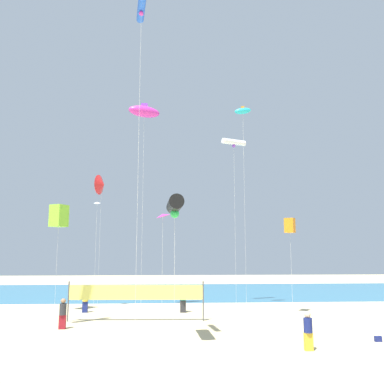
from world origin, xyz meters
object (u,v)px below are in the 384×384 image
at_px(kite_orange_box, 290,226).
at_px(beachgoer_navy_shirt, 308,330).
at_px(beachgoer_teal_shirt, 183,298).
at_px(volleyball_net, 136,294).
at_px(kite_black_tube, 175,205).
at_px(kite_red_delta, 101,185).
at_px(beachgoer_mustard_shirt, 85,300).
at_px(kite_magenta_inflatable, 144,112).
at_px(beach_handbag, 378,339).
at_px(kite_lime_box, 59,216).
at_px(beachgoer_charcoal_shirt, 63,313).
at_px(kite_magenta_diamond, 162,216).
at_px(kite_blue_tube, 141,9).
at_px(kite_white_tube, 234,143).
at_px(kite_white_diamond, 97,206).
at_px(kite_cyan_inflatable, 243,112).

bearing_deg(kite_orange_box, beachgoer_navy_shirt, -103.71).
distance_m(beachgoer_teal_shirt, volleyball_net, 4.63).
distance_m(kite_black_tube, kite_red_delta, 17.12).
distance_m(beachgoer_mustard_shirt, kite_magenta_inflatable, 14.58).
relative_size(beachgoer_mustard_shirt, beach_handbag, 5.16).
height_order(beach_handbag, kite_lime_box, kite_lime_box).
bearing_deg(kite_black_tube, kite_magenta_inflatable, 101.52).
bearing_deg(beachgoer_charcoal_shirt, kite_red_delta, 52.54).
bearing_deg(kite_magenta_diamond, kite_red_delta, 125.73).
distance_m(beachgoer_charcoal_shirt, kite_red_delta, 14.55).
bearing_deg(kite_orange_box, kite_blue_tube, -134.46).
xyz_separation_m(kite_white_tube, kite_red_delta, (-11.29, 1.84, -3.43)).
bearing_deg(beach_handbag, volleyball_net, 151.70).
bearing_deg(kite_white_diamond, kite_lime_box, -140.79).
bearing_deg(kite_cyan_inflatable, kite_black_tube, -116.19).
bearing_deg(kite_black_tube, volleyball_net, 108.93).
xyz_separation_m(beachgoer_charcoal_shirt, kite_white_diamond, (0.25, 8.10, 6.84)).
xyz_separation_m(volleyball_net, beach_handbag, (11.89, -6.40, -1.51)).
distance_m(kite_magenta_diamond, kite_white_tube, 10.61).
bearing_deg(kite_white_diamond, kite_blue_tube, -73.26).
bearing_deg(kite_white_tube, kite_red_delta, 170.76).
relative_size(beachgoer_mustard_shirt, kite_black_tube, 0.24).
xyz_separation_m(kite_blue_tube, kite_black_tube, (1.67, 1.49, -9.12)).
xyz_separation_m(kite_lime_box, kite_red_delta, (2.10, 5.20, 3.18)).
height_order(beachgoer_teal_shirt, kite_magenta_diamond, kite_magenta_diamond).
height_order(beach_handbag, kite_red_delta, kite_red_delta).
relative_size(beachgoer_charcoal_shirt, kite_white_tube, 0.12).
distance_m(kite_magenta_diamond, kite_white_diamond, 6.74).
xyz_separation_m(beach_handbag, kite_blue_tube, (-11.31, -1.63, 15.41)).
relative_size(beachgoer_navy_shirt, kite_cyan_inflatable, 0.10).
distance_m(beachgoer_teal_shirt, kite_blue_tube, 18.69).
relative_size(beach_handbag, kite_white_tube, 0.02).
bearing_deg(kite_magenta_diamond, kite_blue_tube, -95.82).
bearing_deg(kite_magenta_inflatable, volleyball_net, -90.30).
height_order(beachgoer_navy_shirt, kite_orange_box, kite_orange_box).
bearing_deg(kite_lime_box, kite_blue_tube, -61.28).
bearing_deg(beachgoer_teal_shirt, beach_handbag, 71.72).
xyz_separation_m(kite_cyan_inflatable, kite_red_delta, (-11.64, 4.29, -5.31)).
distance_m(beachgoer_teal_shirt, kite_white_tube, 13.71).
height_order(kite_blue_tube, kite_red_delta, kite_blue_tube).
bearing_deg(kite_orange_box, beachgoer_mustard_shirt, 172.78).
xyz_separation_m(kite_black_tube, kite_red_delta, (-6.08, 15.60, 3.55)).
xyz_separation_m(beach_handbag, kite_white_diamond, (-15.47, 12.19, 7.59)).
bearing_deg(beach_handbag, beachgoer_mustard_shirt, 146.94).
height_order(kite_lime_box, kite_cyan_inflatable, kite_cyan_inflatable).
bearing_deg(kite_red_delta, volleyball_net, -67.04).
bearing_deg(kite_white_diamond, beach_handbag, -38.24).
distance_m(kite_white_diamond, kite_lime_box, 3.19).
xyz_separation_m(beachgoer_charcoal_shirt, kite_cyan_inflatable, (11.64, 7.08, 14.39)).
relative_size(kite_magenta_inflatable, kite_white_tube, 1.14).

